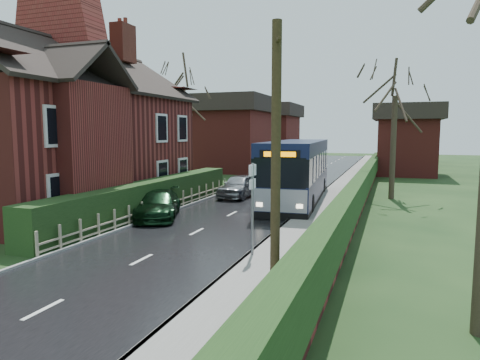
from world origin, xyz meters
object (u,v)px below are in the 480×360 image
at_px(bus_stop_sign, 252,196).
at_px(telegraph_pole, 276,165).
at_px(brick_house, 66,124).
at_px(bus, 297,172).
at_px(car_green, 158,204).
at_px(car_silver, 239,186).

bearing_deg(bus_stop_sign, telegraph_pole, -59.55).
distance_m(brick_house, bus_stop_sign, 13.33).
distance_m(brick_house, telegraph_pole, 16.12).
bearing_deg(brick_house, telegraph_pole, -32.69).
bearing_deg(bus, bus_stop_sign, -89.10).
height_order(car_green, telegraph_pole, telegraph_pole).
relative_size(bus, bus_stop_sign, 3.84).
height_order(brick_house, car_silver, brick_house).
bearing_deg(bus, car_silver, 168.14).
bearing_deg(car_silver, brick_house, -135.74).
bearing_deg(telegraph_pole, bus_stop_sign, 93.06).
distance_m(bus, car_silver, 3.84).
distance_m(brick_house, car_green, 6.97).
distance_m(car_silver, telegraph_pole, 16.64).
relative_size(car_green, telegraph_pole, 0.68).
bearing_deg(car_silver, telegraph_pole, -65.17).
xyz_separation_m(car_silver, bus_stop_sign, (4.70, -11.93, 1.29)).
height_order(car_silver, car_green, car_silver).
xyz_separation_m(bus, bus_stop_sign, (1.03, -11.44, 0.27)).
relative_size(brick_house, bus, 1.26).
height_order(brick_house, car_green, brick_house).
xyz_separation_m(brick_house, car_silver, (7.23, 6.50, -3.67)).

